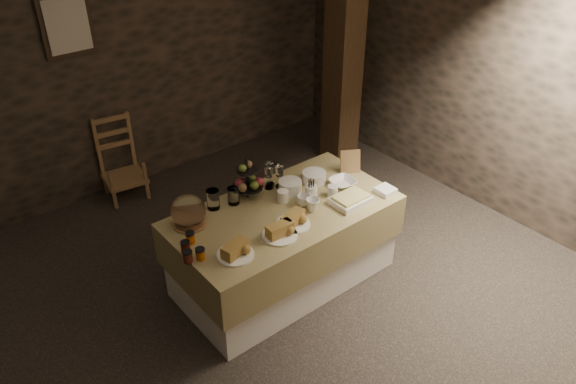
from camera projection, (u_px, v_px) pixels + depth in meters
ground_plane at (255, 325)px, 4.26m from camera, size 5.50×5.00×0.01m
room_shell at (247, 144)px, 3.41m from camera, size 5.52×5.02×2.60m
buffet_table at (284, 240)px, 4.49m from camera, size 1.77×0.94×0.70m
chair at (120, 162)px, 5.61m from camera, size 0.44×0.42×0.65m
timber_column at (344, 48)px, 5.71m from camera, size 0.30×0.30×2.60m
framed_picture at (67, 25)px, 4.84m from camera, size 0.45×0.04×0.55m
plate_stack_a at (290, 187)px, 4.52m from camera, size 0.19×0.19×0.10m
plate_stack_b at (314, 177)px, 4.66m from camera, size 0.20×0.20×0.08m
cutlery_holder at (311, 193)px, 4.42m from camera, size 0.10×0.10×0.12m
cup_a at (304, 200)px, 4.36m from camera, size 0.15×0.15×0.09m
cup_b at (313, 205)px, 4.29m from camera, size 0.14×0.14×0.10m
mug_c at (283, 196)px, 4.40m from camera, size 0.09×0.09×0.09m
mug_d at (333, 191)px, 4.47m from camera, size 0.08×0.08×0.09m
bowl at (343, 183)px, 4.61m from camera, size 0.23×0.23×0.05m
cake_dome at (189, 213)px, 4.11m from camera, size 0.26×0.26×0.26m
fruit_stand at (249, 182)px, 4.41m from camera, size 0.25×0.25×0.35m
bread_platter_left at (235, 251)px, 3.84m from camera, size 0.26×0.26×0.11m
bread_platter_center at (280, 232)px, 4.03m from camera, size 0.26×0.26×0.11m
bread_platter_right at (293, 221)px, 4.14m from camera, size 0.26×0.26×0.11m
jam_jars at (191, 249)px, 3.86m from camera, size 0.18×0.26×0.07m
tart_dish at (351, 199)px, 4.39m from camera, size 0.30×0.22×0.07m
square_dish at (385, 191)px, 4.52m from camera, size 0.14×0.14×0.04m
menu_frame at (350, 163)px, 4.76m from camera, size 0.18×0.14×0.22m
storage_jar_a at (213, 199)px, 4.31m from camera, size 0.10×0.10×0.16m
storage_jar_b at (233, 196)px, 4.37m from camera, size 0.09×0.09×0.14m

